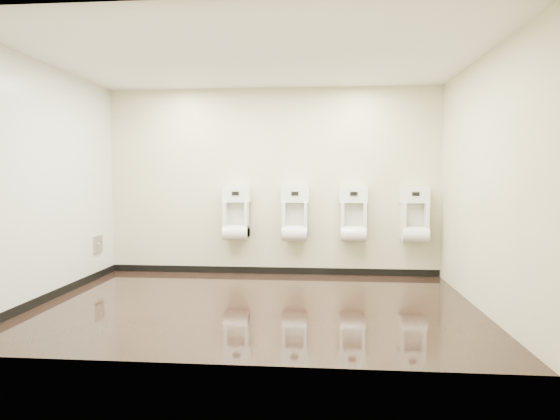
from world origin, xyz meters
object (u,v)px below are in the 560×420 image
(access_panel, at_px, (98,244))
(urinal_3, at_px, (414,218))
(urinal_2, at_px, (353,218))
(urinal_0, at_px, (236,217))
(urinal_1, at_px, (295,218))

(access_panel, xyz_separation_m, urinal_3, (4.57, 0.41, 0.37))
(access_panel, distance_m, urinal_2, 3.73)
(urinal_0, distance_m, urinal_1, 0.88)
(urinal_2, xyz_separation_m, urinal_3, (0.88, 0.00, 0.00))
(urinal_2, bearing_deg, access_panel, -173.66)
(access_panel, height_order, urinal_0, urinal_0)
(urinal_0, bearing_deg, urinal_3, 0.00)
(urinal_0, relative_size, urinal_2, 1.00)
(urinal_2, bearing_deg, urinal_1, 180.00)
(access_panel, relative_size, urinal_1, 0.32)
(access_panel, height_order, urinal_3, urinal_3)
(urinal_0, height_order, urinal_2, same)
(urinal_2, relative_size, urinal_3, 1.00)
(urinal_0, xyz_separation_m, urinal_2, (1.73, 0.00, 0.00))
(urinal_0, relative_size, urinal_3, 1.00)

